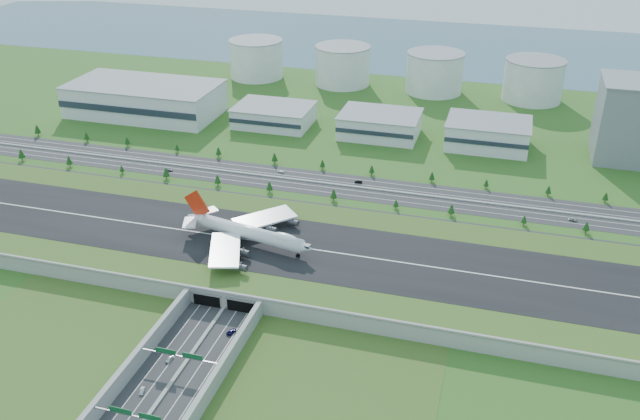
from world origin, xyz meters
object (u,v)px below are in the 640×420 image
(fuel_tank_a, at_px, (256,59))
(car_2, at_px, (231,331))
(office_tower, at_px, (632,121))
(car_0, at_px, (169,359))
(car_4, at_px, (169,170))
(car_7, at_px, (281,171))
(car_6, at_px, (573,220))
(car_5, at_px, (358,182))
(car_1, at_px, (142,391))
(boeing_747, at_px, (248,232))

(fuel_tank_a, distance_m, car_2, 398.84)
(office_tower, bearing_deg, car_0, -125.92)
(car_0, height_order, car_4, car_4)
(car_0, bearing_deg, car_4, 121.83)
(car_0, bearing_deg, car_7, 99.74)
(fuel_tank_a, relative_size, car_6, 10.13)
(office_tower, bearing_deg, car_5, -151.42)
(car_2, bearing_deg, car_5, -79.62)
(car_0, xyz_separation_m, car_6, (168.43, 177.04, -0.09))
(car_1, distance_m, car_5, 216.54)
(car_1, bearing_deg, car_5, 64.44)
(car_0, relative_size, car_5, 0.90)
(car_0, height_order, car_1, car_0)
(office_tower, relative_size, car_5, 10.93)
(car_0, distance_m, car_6, 244.36)
(fuel_tank_a, xyz_separation_m, car_2, (130.56, -376.50, -16.66))
(boeing_747, xyz_separation_m, car_4, (-92.28, 88.12, -13.94))
(car_7, bearing_deg, office_tower, 114.15)
(car_1, bearing_deg, car_4, 98.95)
(car_5, bearing_deg, fuel_tank_a, -150.99)
(fuel_tank_a, bearing_deg, car_4, -84.37)
(boeing_747, distance_m, car_4, 128.35)
(car_2, relative_size, car_7, 1.09)
(boeing_747, relative_size, car_5, 15.45)
(fuel_tank_a, bearing_deg, boeing_747, -69.93)
(car_1, distance_m, car_6, 260.37)
(car_5, relative_size, car_6, 1.02)
(car_6, bearing_deg, car_7, 88.02)
(car_4, height_order, car_6, car_4)
(car_0, bearing_deg, boeing_747, 93.48)
(office_tower, distance_m, car_6, 118.75)
(boeing_747, bearing_deg, car_5, 83.00)
(boeing_747, relative_size, car_4, 17.04)
(car_2, distance_m, car_7, 173.85)
(car_1, bearing_deg, boeing_747, 72.82)
(car_5, relative_size, car_7, 1.07)
(boeing_747, bearing_deg, car_4, 147.58)
(car_0, relative_size, car_4, 0.99)
(car_0, distance_m, car_2, 30.32)
(car_1, height_order, car_6, car_1)
(boeing_747, distance_m, car_1, 108.95)
(fuel_tank_a, relative_size, boeing_747, 0.64)
(car_1, xyz_separation_m, car_7, (-16.04, 214.97, -0.03))
(fuel_tank_a, height_order, car_1, fuel_tank_a)
(car_2, bearing_deg, car_0, 70.72)
(fuel_tank_a, distance_m, car_7, 227.80)
(car_6, bearing_deg, car_1, 142.72)
(boeing_747, relative_size, car_1, 18.02)
(car_6, relative_size, car_7, 1.05)
(car_6, bearing_deg, car_5, 86.58)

